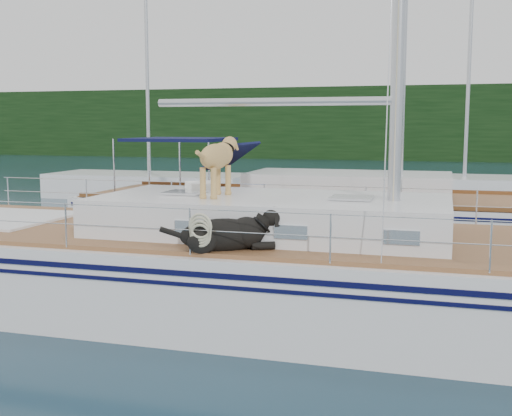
% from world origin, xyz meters
% --- Properties ---
extents(ground, '(120.00, 120.00, 0.00)m').
position_xyz_m(ground, '(0.00, 0.00, 0.00)').
color(ground, black).
rests_on(ground, ground).
extents(tree_line, '(90.00, 3.00, 6.00)m').
position_xyz_m(tree_line, '(0.00, 45.00, 3.00)').
color(tree_line, black).
rests_on(tree_line, ground).
extents(shore_bank, '(92.00, 1.00, 1.20)m').
position_xyz_m(shore_bank, '(0.00, 46.20, 0.60)').
color(shore_bank, '#595147').
rests_on(shore_bank, ground).
extents(main_sailboat, '(12.00, 3.91, 14.01)m').
position_xyz_m(main_sailboat, '(0.09, -0.01, 0.68)').
color(main_sailboat, silver).
rests_on(main_sailboat, ground).
extents(neighbor_sailboat, '(11.00, 3.50, 13.30)m').
position_xyz_m(neighbor_sailboat, '(-0.04, 6.30, 0.63)').
color(neighbor_sailboat, silver).
rests_on(neighbor_sailboat, ground).
extents(bg_boat_west, '(8.00, 3.00, 11.65)m').
position_xyz_m(bg_boat_west, '(-8.00, 14.00, 0.45)').
color(bg_boat_west, silver).
rests_on(bg_boat_west, ground).
extents(bg_boat_center, '(7.20, 3.00, 11.65)m').
position_xyz_m(bg_boat_center, '(4.00, 16.00, 0.45)').
color(bg_boat_center, silver).
rests_on(bg_boat_center, ground).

